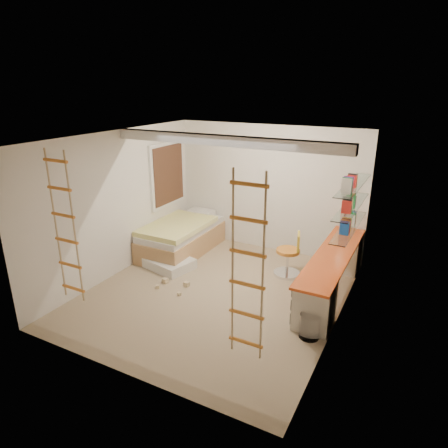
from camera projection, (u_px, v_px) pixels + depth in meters
The scene contains 15 objects.
floor at pixel (216, 293), 6.75m from camera, with size 4.50×4.50×0.00m, color #9E8866.
ceiling_beam at pixel (224, 141), 6.16m from camera, with size 4.00×0.18×0.16m, color white.
window_frame at pixel (167, 174), 8.35m from camera, with size 0.06×1.15×1.35m, color white.
window_blind at pixel (169, 175), 8.33m from camera, with size 0.02×1.00×1.20m, color #4C2D1E.
rope_ladder_left at pixel (65, 228), 5.38m from camera, with size 0.41×0.04×2.13m, color orange, non-canonical shape.
rope_ladder_right at pixel (247, 269), 4.20m from camera, with size 0.41×0.04×2.13m, color orange, non-canonical shape.
waste_bin at pixel (310, 326), 5.53m from camera, with size 0.28×0.28×0.36m, color white.
desk at pixel (332, 273), 6.59m from camera, with size 0.56×2.80×0.75m.
shelves at pixel (351, 206), 6.38m from camera, with size 0.25×1.80×0.71m.
bed at pixel (182, 237), 8.31m from camera, with size 1.02×2.00×0.69m.
task_lamp at pixel (345, 214), 7.16m from camera, with size 0.14×0.36×0.57m.
swivel_chair at pixel (289, 260), 7.30m from camera, with size 0.61×0.61×0.83m.
play_platform at pixel (169, 260), 7.68m from camera, with size 0.97×0.83×0.38m.
toy_blocks at pixel (170, 262), 7.33m from camera, with size 1.06×1.01×0.65m.
books at pixel (352, 201), 6.35m from camera, with size 0.14×0.70×0.92m.
Camera 1 is at (2.89, -5.23, 3.37)m, focal length 32.00 mm.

